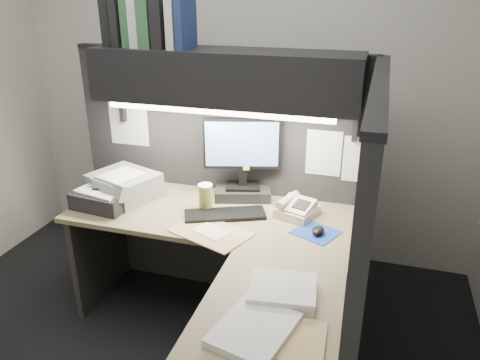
# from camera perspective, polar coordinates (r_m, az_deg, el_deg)

# --- Properties ---
(wall_back) EXTENTS (3.50, 0.04, 2.70)m
(wall_back) POSITION_cam_1_polar(r_m,az_deg,el_deg) (3.48, 0.10, 12.25)
(wall_back) COLOR beige
(wall_back) RESTS_ON floor
(partition_back) EXTENTS (1.90, 0.06, 1.60)m
(partition_back) POSITION_cam_1_polar(r_m,az_deg,el_deg) (3.11, -2.40, 0.32)
(partition_back) COLOR black
(partition_back) RESTS_ON floor
(partition_right) EXTENTS (0.06, 1.50, 1.60)m
(partition_right) POSITION_cam_1_polar(r_m,az_deg,el_deg) (2.29, 14.43, -9.19)
(partition_right) COLOR black
(partition_right) RESTS_ON floor
(desk) EXTENTS (1.70, 1.53, 0.73)m
(desk) POSITION_cam_1_polar(r_m,az_deg,el_deg) (2.42, -0.51, -16.85)
(desk) COLOR #7D6C50
(desk) RESTS_ON floor
(overhead_shelf) EXTENTS (1.55, 0.34, 0.30)m
(overhead_shelf) POSITION_cam_1_polar(r_m,az_deg,el_deg) (2.71, -1.97, 12.47)
(overhead_shelf) COLOR black
(overhead_shelf) RESTS_ON partition_back
(task_light_tube) EXTENTS (1.32, 0.04, 0.04)m
(task_light_tube) POSITION_cam_1_polar(r_m,az_deg,el_deg) (2.62, -2.90, 8.28)
(task_light_tube) COLOR white
(task_light_tube) RESTS_ON overhead_shelf
(monitor) EXTENTS (0.47, 0.30, 0.52)m
(monitor) POSITION_cam_1_polar(r_m,az_deg,el_deg) (2.90, 0.33, 1.60)
(monitor) COLOR black
(monitor) RESTS_ON desk
(keyboard) EXTENTS (0.49, 0.33, 0.02)m
(keyboard) POSITION_cam_1_polar(r_m,az_deg,el_deg) (2.74, -1.84, -4.23)
(keyboard) COLOR black
(keyboard) RESTS_ON desk
(mousepad) EXTENTS (0.29, 0.28, 0.00)m
(mousepad) POSITION_cam_1_polar(r_m,az_deg,el_deg) (2.60, 9.22, -6.32)
(mousepad) COLOR #1C399A
(mousepad) RESTS_ON desk
(mouse) EXTENTS (0.08, 0.11, 0.04)m
(mouse) POSITION_cam_1_polar(r_m,az_deg,el_deg) (2.58, 9.49, -6.09)
(mouse) COLOR black
(mouse) RESTS_ON mousepad
(telephone) EXTENTS (0.26, 0.27, 0.08)m
(telephone) POSITION_cam_1_polar(r_m,az_deg,el_deg) (2.75, 6.99, -3.53)
(telephone) COLOR beige
(telephone) RESTS_ON desk
(coffee_cup) EXTENTS (0.10, 0.10, 0.15)m
(coffee_cup) POSITION_cam_1_polar(r_m,az_deg,el_deg) (2.80, -4.22, -2.20)
(coffee_cup) COLOR #B9B54A
(coffee_cup) RESTS_ON desk
(printer) EXTENTS (0.47, 0.44, 0.15)m
(printer) POSITION_cam_1_polar(r_m,az_deg,el_deg) (3.05, -13.91, -0.64)
(printer) COLOR gray
(printer) RESTS_ON desk
(notebook_stack) EXTENTS (0.36, 0.31, 0.10)m
(notebook_stack) POSITION_cam_1_polar(r_m,az_deg,el_deg) (2.97, -16.12, -2.10)
(notebook_stack) COLOR black
(notebook_stack) RESTS_ON desk
(open_folder) EXTENTS (0.48, 0.40, 0.01)m
(open_folder) POSITION_cam_1_polar(r_m,az_deg,el_deg) (2.57, -3.54, -6.40)
(open_folder) COLOR tan
(open_folder) RESTS_ON desk
(paper_stack_a) EXTENTS (0.31, 0.28, 0.06)m
(paper_stack_a) POSITION_cam_1_polar(r_m,az_deg,el_deg) (2.09, 5.18, -13.32)
(paper_stack_a) COLOR white
(paper_stack_a) RESTS_ON desk
(paper_stack_b) EXTENTS (0.34, 0.39, 0.03)m
(paper_stack_b) POSITION_cam_1_polar(r_m,az_deg,el_deg) (1.90, 1.74, -17.78)
(paper_stack_b) COLOR white
(paper_stack_b) RESTS_ON desk
(manila_stack) EXTENTS (0.21, 0.26, 0.01)m
(manila_stack) POSITION_cam_1_polar(r_m,az_deg,el_deg) (1.89, 7.26, -18.81)
(manila_stack) COLOR tan
(manila_stack) RESTS_ON desk
(binder_row) EXTENTS (0.51, 0.25, 0.30)m
(binder_row) POSITION_cam_1_polar(r_m,az_deg,el_deg) (2.85, -11.26, 18.47)
(binder_row) COLOR black
(binder_row) RESTS_ON overhead_shelf
(pinned_papers) EXTENTS (1.76, 1.31, 0.51)m
(pinned_papers) POSITION_cam_1_polar(r_m,az_deg,el_deg) (2.58, 3.08, 1.59)
(pinned_papers) COLOR white
(pinned_papers) RESTS_ON partition_back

